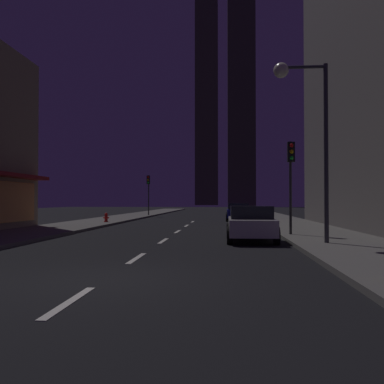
{
  "coord_description": "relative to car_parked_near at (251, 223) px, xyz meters",
  "views": [
    {
      "loc": [
        2.55,
        -8.73,
        1.67
      ],
      "look_at": [
        0.0,
        23.43,
        2.33
      ],
      "focal_mm": 39.22,
      "sensor_mm": 36.0,
      "label": 1
    }
  ],
  "objects": [
    {
      "name": "ground_plane",
      "position": [
        -3.6,
        23.35,
        -0.79
      ],
      "size": [
        78.0,
        136.0,
        0.1
      ],
      "primitive_type": "cube",
      "color": "black"
    },
    {
      "name": "sidewalk_right",
      "position": [
        3.4,
        23.35,
        -0.67
      ],
      "size": [
        4.0,
        76.0,
        0.15
      ],
      "primitive_type": "cube",
      "color": "#605E59",
      "rests_on": "ground"
    },
    {
      "name": "sidewalk_left",
      "position": [
        -10.6,
        23.35,
        -0.67
      ],
      "size": [
        4.0,
        76.0,
        0.15
      ],
      "primitive_type": "cube",
      "color": "#605E59",
      "rests_on": "ground"
    },
    {
      "name": "lane_marking_center",
      "position": [
        -3.6,
        2.35,
        -0.73
      ],
      "size": [
        0.16,
        28.2,
        0.01
      ],
      "color": "silver",
      "rests_on": "ground"
    },
    {
      "name": "skyscraper_distant_tall",
      "position": [
        -7.98,
        140.32,
        37.76
      ],
      "size": [
        8.51,
        6.85,
        76.99
      ],
      "primitive_type": "cube",
      "color": "#454234",
      "rests_on": "ground"
    },
    {
      "name": "skyscraper_distant_mid",
      "position": [
        3.8,
        108.2,
        33.31
      ],
      "size": [
        8.12,
        7.46,
        68.1
      ],
      "primitive_type": "cube",
      "color": "#433F32",
      "rests_on": "ground"
    },
    {
      "name": "car_parked_near",
      "position": [
        0.0,
        0.0,
        0.0
      ],
      "size": [
        1.98,
        4.24,
        1.45
      ],
      "color": "silver",
      "rests_on": "ground"
    },
    {
      "name": "car_parked_far",
      "position": [
        0.0,
        17.35,
        0.0
      ],
      "size": [
        1.98,
        4.24,
        1.45
      ],
      "color": "navy",
      "rests_on": "ground"
    },
    {
      "name": "fire_hydrant_far_left",
      "position": [
        -9.5,
        11.85,
        -0.29
      ],
      "size": [
        0.42,
        0.3,
        0.65
      ],
      "color": "red",
      "rests_on": "sidewalk_left"
    },
    {
      "name": "traffic_light_near_right",
      "position": [
        1.9,
        1.72,
        2.45
      ],
      "size": [
        0.32,
        0.48,
        4.2
      ],
      "color": "#2D2D2D",
      "rests_on": "sidewalk_right"
    },
    {
      "name": "traffic_light_far_left",
      "position": [
        -9.1,
        26.11,
        2.45
      ],
      "size": [
        0.32,
        0.48,
        4.2
      ],
      "color": "#2D2D2D",
      "rests_on": "sidewalk_left"
    },
    {
      "name": "street_lamp_right",
      "position": [
        1.78,
        -1.92,
        4.33
      ],
      "size": [
        1.96,
        0.56,
        6.58
      ],
      "color": "#38383D",
      "rests_on": "sidewalk_right"
    }
  ]
}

